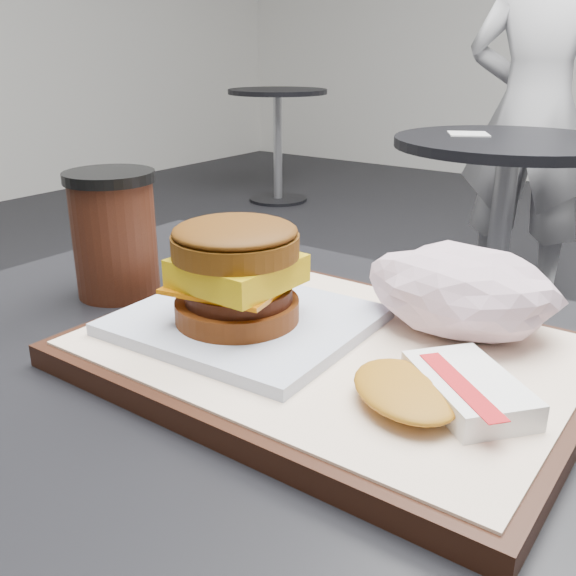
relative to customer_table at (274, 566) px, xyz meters
The scene contains 10 objects.
customer_table is the anchor object (origin of this frame).
serving_tray 0.20m from the customer_table, 58.88° to the left, with size 0.38×0.28×0.02m.
breakfast_sandwich 0.25m from the customer_table, 157.71° to the left, with size 0.20×0.18×0.09m.
hash_brown 0.25m from the customer_table, ahead, with size 0.14×0.13×0.02m.
crumpled_wrapper 0.29m from the customer_table, 53.13° to the left, with size 0.15×0.12×0.07m, color silver, non-canonical shape.
coffee_cup 0.35m from the customer_table, 168.04° to the left, with size 0.09×0.09×0.13m.
neighbor_table 1.69m from the customer_table, 101.98° to the left, with size 0.70×0.70×0.75m.
napkin 1.73m from the customer_table, 106.37° to the left, with size 0.12×0.12×0.00m, color silver.
patron 2.40m from the customer_table, 101.76° to the left, with size 0.56×0.37×1.53m, color silver.
bg_table_mid 4.00m from the customer_table, 126.87° to the left, with size 0.66×0.66×0.75m.
Camera 1 is at (0.27, -0.35, 1.01)m, focal length 40.00 mm.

